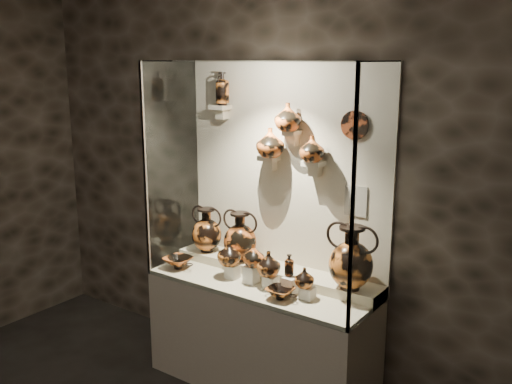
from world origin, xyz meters
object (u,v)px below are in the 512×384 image
jug_c (269,264)px  ovoid_vase_a (270,143)px  amphora_left (207,230)px  jug_b (254,255)px  jug_e (305,278)px  kylix_left (178,261)px  ovoid_vase_b (288,117)px  amphora_mid (240,236)px  amphora_right (351,258)px  jug_a (229,253)px  kylix_right (280,292)px  lekythos_tall (223,87)px  lekythos_small (289,264)px  ovoid_vase_c (312,149)px

jug_c → ovoid_vase_a: 0.86m
amphora_left → jug_b: size_ratio=2.21×
jug_b → jug_e: 0.44m
kylix_left → ovoid_vase_b: ovoid_vase_b is taller
amphora_mid → amphora_right: amphora_right is taller
amphora_right → ovoid_vase_a: bearing=-166.8°
amphora_mid → jug_a: size_ratio=2.08×
jug_a → kylix_right: 0.54m
jug_a → ovoid_vase_a: (0.19, 0.25, 0.80)m
kylix_left → kylix_right: 0.96m
amphora_left → lekythos_tall: lekythos_tall is taller
jug_c → lekythos_small: (0.16, 0.02, 0.03)m
lekythos_small → kylix_right: bearing=-109.4°
jug_b → kylix_right: bearing=-24.1°
kylix_left → ovoid_vase_a: (0.63, 0.32, 0.94)m
amphora_mid → ovoid_vase_a: (0.24, 0.05, 0.73)m
jug_b → jug_c: size_ratio=0.91×
lekythos_tall → amphora_left: bearing=-161.6°
lekythos_small → ovoid_vase_c: ovoid_vase_c is taller
jug_b → lekythos_small: lekythos_small is taller
jug_a → lekythos_tall: (-0.27, 0.28, 1.19)m
jug_e → jug_c: bearing=-172.1°
amphora_right → jug_a: (-0.89, -0.18, -0.10)m
amphora_left → kylix_right: size_ratio=1.51×
jug_b → lekythos_small: size_ratio=0.93×
jug_c → kylix_right: size_ratio=0.75×
ovoid_vase_a → ovoid_vase_c: 0.34m
jug_a → kylix_left: jug_a is taller
jug_e → lekythos_small: 0.15m
lekythos_tall → ovoid_vase_b: 0.62m
lekythos_small → lekythos_tall: 1.42m
amphora_right → amphora_mid: bearing=-162.2°
ovoid_vase_c → kylix_right: bearing=-97.2°
jug_b → amphora_mid: bearing=142.0°
ovoid_vase_c → amphora_right: bearing=-19.3°
lekythos_tall → amphora_mid: bearing=-30.0°
lekythos_tall → jug_b: bearing=-39.1°
jug_c → ovoid_vase_b: (-0.01, 0.25, 1.01)m
jug_c → jug_e: jug_c is taller
jug_c → ovoid_vase_c: bearing=37.2°
jug_e → kylix_right: 0.19m
jug_a → jug_b: 0.21m
lekythos_small → kylix_left: bearing=161.3°
ovoid_vase_a → amphora_left: bearing=167.6°
jug_a → lekythos_tall: size_ratio=0.66×
amphora_mid → jug_e: 0.73m
jug_b → ovoid_vase_b: (0.12, 0.24, 0.97)m
amphora_left → jug_c: bearing=-2.1°
kylix_left → ovoid_vase_b: (0.77, 0.33, 1.13)m
jug_a → jug_c: bearing=-20.9°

